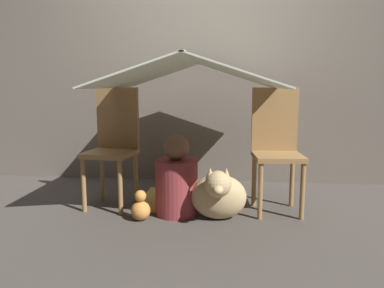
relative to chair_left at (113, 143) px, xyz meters
name	(u,v)px	position (x,y,z in m)	size (l,w,h in m)	color
ground_plane	(189,220)	(0.65, -0.30, -0.52)	(8.80, 8.80, 0.00)	#47423D
wall_back	(201,57)	(0.65, 0.88, 0.73)	(7.00, 0.05, 2.50)	#6B6056
chair_left	(113,143)	(0.00, 0.00, 0.00)	(0.41, 0.41, 0.96)	olive
chair_right	(276,145)	(1.30, 0.00, 0.00)	(0.39, 0.39, 0.96)	olive
sheet_canopy	(192,73)	(0.65, -0.07, 0.55)	(1.32, 1.30, 0.23)	silver
person_front	(177,182)	(0.54, -0.19, -0.26)	(0.32, 0.32, 0.62)	maroon
dog	(218,194)	(0.86, -0.28, -0.32)	(0.41, 0.40, 0.42)	tan
floor_cushion	(174,200)	(0.49, 0.00, -0.47)	(0.47, 0.37, 0.10)	#E5CC66
plush_toy	(141,208)	(0.30, -0.34, -0.43)	(0.14, 0.14, 0.23)	#D88C3F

